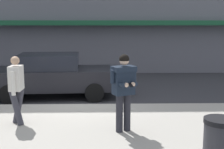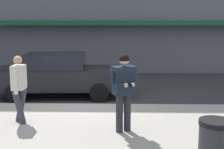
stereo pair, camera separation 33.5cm
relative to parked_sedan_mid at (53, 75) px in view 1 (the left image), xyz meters
The scene contains 7 objects.
ground_plane 1.82m from the parked_sedan_mid, 55.53° to the right, with size 80.00×80.00×0.00m, color #333338.
sidewalk 4.68m from the parked_sedan_mid, 65.35° to the right, with size 32.00×5.30×0.14m, color #A8A399.
curb_paint_line 2.46m from the parked_sedan_mid, 34.03° to the right, with size 28.00×0.12×0.01m, color silver.
parked_sedan_mid is the anchor object (origin of this frame).
man_texting_on_phone 4.63m from the parked_sedan_mid, 60.68° to the right, with size 0.61×0.65×1.81m.
pedestrian_in_light_coat 3.44m from the parked_sedan_mid, 95.69° to the right, with size 0.33×0.60×1.70m.
trash_bin 7.19m from the parked_sedan_mid, 59.04° to the right, with size 0.55×0.55×0.98m.
Camera 1 is at (0.90, -9.59, 2.66)m, focal length 50.00 mm.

